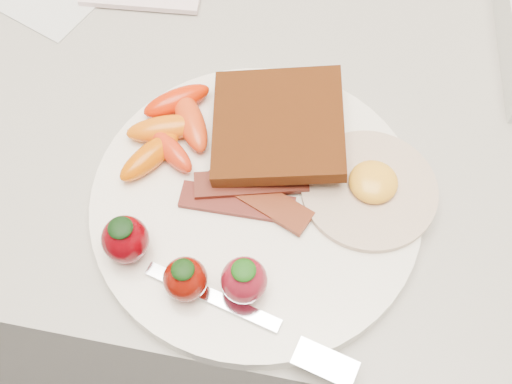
# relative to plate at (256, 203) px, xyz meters

# --- Properties ---
(counter) EXTENTS (2.00, 0.60, 0.90)m
(counter) POSITION_rel_plate_xyz_m (0.01, 0.17, -0.46)
(counter) COLOR gray
(counter) RESTS_ON ground
(plate) EXTENTS (0.27, 0.27, 0.02)m
(plate) POSITION_rel_plate_xyz_m (0.00, 0.00, 0.00)
(plate) COLOR white
(plate) RESTS_ON counter
(toast_lower) EXTENTS (0.11, 0.11, 0.01)m
(toast_lower) POSITION_rel_plate_xyz_m (0.01, 0.07, 0.02)
(toast_lower) COLOR black
(toast_lower) RESTS_ON plate
(toast_upper) EXTENTS (0.13, 0.13, 0.03)m
(toast_upper) POSITION_rel_plate_xyz_m (0.01, 0.06, 0.03)
(toast_upper) COLOR #341003
(toast_upper) RESTS_ON toast_lower
(fried_egg) EXTENTS (0.14, 0.14, 0.02)m
(fried_egg) POSITION_rel_plate_xyz_m (0.09, 0.02, 0.01)
(fried_egg) COLOR silver
(fried_egg) RESTS_ON plate
(bacon_strips) EXTENTS (0.11, 0.06, 0.01)m
(bacon_strips) POSITION_rel_plate_xyz_m (-0.01, 0.00, 0.01)
(bacon_strips) COLOR #39120C
(bacon_strips) RESTS_ON plate
(baby_carrots) EXTENTS (0.08, 0.12, 0.02)m
(baby_carrots) POSITION_rel_plate_xyz_m (-0.08, 0.05, 0.02)
(baby_carrots) COLOR #E26008
(baby_carrots) RESTS_ON plate
(strawberries) EXTENTS (0.13, 0.06, 0.04)m
(strawberries) POSITION_rel_plate_xyz_m (-0.04, -0.08, 0.03)
(strawberries) COLOR #5E0006
(strawberries) RESTS_ON plate
(fork) EXTENTS (0.17, 0.07, 0.00)m
(fork) POSITION_rel_plate_xyz_m (0.03, -0.10, 0.01)
(fork) COLOR silver
(fork) RESTS_ON plate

